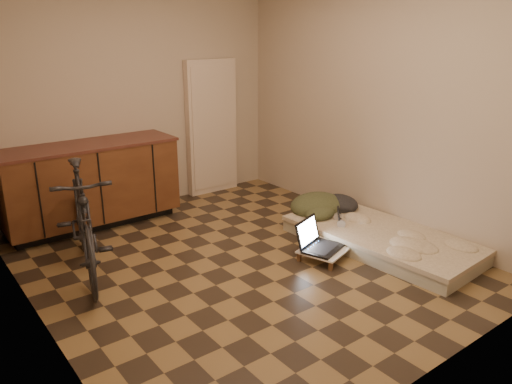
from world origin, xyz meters
TOP-DOWN VIEW (x-y plane):
  - room_shell at (0.00, 0.00)m, footprint 3.50×4.00m
  - cabinets at (-0.75, 1.70)m, footprint 1.84×0.62m
  - appliance_panel at (0.95, 1.94)m, footprint 0.70×0.10m
  - bicycle at (-1.20, 0.63)m, footprint 0.89×1.72m
  - futon at (1.30, -0.58)m, footprint 1.03×1.95m
  - clothing_pile at (1.28, 0.22)m, footprint 0.69×0.59m
  - headphones at (1.12, -0.18)m, footprint 0.34×0.33m
  - lap_desk at (0.73, -0.41)m, footprint 0.69×0.55m
  - laptop at (0.61, -0.39)m, footprint 0.48×0.45m
  - mouse at (0.94, -0.33)m, footprint 0.10×0.13m

SIDE VIEW (x-z plane):
  - futon at x=1.30m, z-range 0.00..0.16m
  - lap_desk at x=0.73m, z-range 0.04..0.14m
  - mouse at x=0.94m, z-range 0.10..0.14m
  - laptop at x=0.61m, z-range 0.02..0.28m
  - headphones at x=1.12m, z-range 0.16..0.33m
  - clothing_pile at x=1.28m, z-range 0.16..0.43m
  - cabinets at x=-0.75m, z-range 0.01..0.92m
  - bicycle at x=-1.20m, z-range 0.00..1.07m
  - appliance_panel at x=0.95m, z-range 0.00..1.70m
  - room_shell at x=0.00m, z-range 0.00..2.60m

